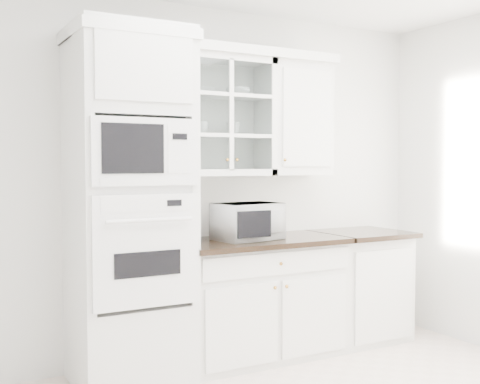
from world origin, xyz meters
TOP-DOWN VIEW (x-y plane):
  - room_shell at (0.00, 0.43)m, footprint 4.00×3.50m
  - oven_column at (-0.75, 1.42)m, footprint 0.76×0.68m
  - base_cabinet_run at (0.28, 1.45)m, footprint 1.32×0.67m
  - extra_base_cabinet at (1.28, 1.45)m, footprint 0.72×0.67m
  - upper_cabinet_glass at (0.03, 1.58)m, footprint 0.80×0.33m
  - upper_cabinet_solid at (0.71, 1.58)m, footprint 0.55×0.33m
  - crown_molding at (-0.07, 1.56)m, footprint 2.14×0.38m
  - countertop_microwave at (0.17, 1.43)m, footprint 0.52×0.46m
  - bowl_a at (-0.13, 1.60)m, footprint 0.22×0.22m
  - bowl_b at (0.17, 1.57)m, footprint 0.24×0.24m
  - cup_a at (-0.14, 1.58)m, footprint 0.13×0.13m
  - cup_b at (0.13, 1.58)m, footprint 0.12×0.12m

SIDE VIEW (x-z plane):
  - base_cabinet_run at x=0.28m, z-range 0.00..0.92m
  - extra_base_cabinet at x=1.28m, z-range 0.00..0.92m
  - countertop_microwave at x=0.17m, z-range 0.92..1.20m
  - oven_column at x=-0.75m, z-range 0.00..2.40m
  - cup_a at x=-0.14m, z-range 1.71..1.80m
  - cup_b at x=0.13m, z-range 1.71..1.81m
  - room_shell at x=0.00m, z-range 0.43..3.13m
  - upper_cabinet_glass at x=0.03m, z-range 1.40..2.30m
  - upper_cabinet_solid at x=0.71m, z-range 1.40..2.30m
  - bowl_a at x=-0.13m, z-range 2.01..2.06m
  - bowl_b at x=0.17m, z-range 2.01..2.07m
  - crown_molding at x=-0.07m, z-range 2.30..2.37m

